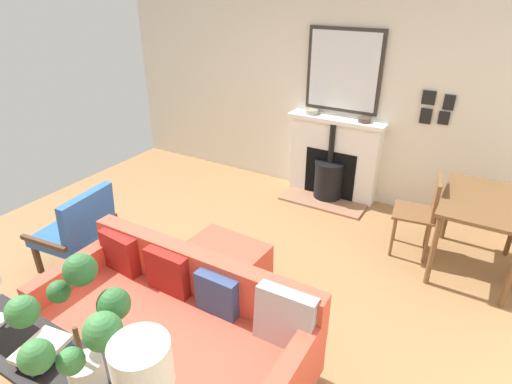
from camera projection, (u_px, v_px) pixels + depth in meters
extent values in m
cube|color=olive|center=(197.00, 295.00, 3.77)|extent=(5.25, 5.78, 0.01)
cube|color=beige|center=(321.00, 80.00, 5.14)|extent=(0.12, 5.78, 2.87)
cube|color=#93664C|center=(322.00, 202.00, 5.30)|extent=(0.38, 1.06, 0.03)
cube|color=white|center=(334.00, 159.00, 5.30)|extent=(0.20, 1.12, 1.00)
cube|color=black|center=(330.00, 173.00, 5.31)|extent=(0.06, 0.65, 0.61)
cylinder|color=black|center=(329.00, 180.00, 5.32)|extent=(0.36, 0.36, 0.46)
cylinder|color=black|center=(330.00, 163.00, 5.21)|extent=(0.38, 0.38, 0.02)
cylinder|color=black|center=(332.00, 143.00, 5.09)|extent=(0.07, 0.07, 0.49)
cube|color=white|center=(336.00, 120.00, 5.04)|extent=(0.25, 1.20, 0.05)
cube|color=#2D2823|center=(344.00, 71.00, 4.87)|extent=(0.04, 0.90, 0.96)
cube|color=silver|center=(343.00, 71.00, 4.85)|extent=(0.01, 0.82, 0.88)
cylinder|color=#9E9384|center=(312.00, 112.00, 5.17)|extent=(0.16, 0.16, 0.05)
torus|color=#9E9384|center=(312.00, 110.00, 5.16)|extent=(0.16, 0.16, 0.01)
cylinder|color=#47382D|center=(364.00, 120.00, 4.87)|extent=(0.15, 0.15, 0.05)
torus|color=#47382D|center=(364.00, 118.00, 4.86)|extent=(0.15, 0.15, 0.01)
cylinder|color=#B2B2B7|center=(55.00, 348.00, 3.16)|extent=(0.04, 0.04, 0.10)
cylinder|color=#B2B2B7|center=(125.00, 294.00, 3.70)|extent=(0.04, 0.04, 0.10)
cylinder|color=#B2B2B7|center=(298.00, 375.00, 2.94)|extent=(0.04, 0.04, 0.10)
cube|color=#D14C38|center=(170.00, 340.00, 2.96)|extent=(0.89, 1.99, 0.31)
cube|color=#D14C38|center=(200.00, 273.00, 3.10)|extent=(0.14, 1.99, 0.36)
cube|color=#D14C38|center=(75.00, 270.00, 3.26)|extent=(0.84, 0.12, 0.19)
cube|color=#D14C38|center=(290.00, 371.00, 2.42)|extent=(0.84, 0.12, 0.19)
cube|color=maroon|center=(121.00, 253.00, 3.36)|extent=(0.15, 0.36, 0.36)
cube|color=maroon|center=(168.00, 273.00, 3.13)|extent=(0.12, 0.36, 0.36)
cube|color=#334775|center=(218.00, 295.00, 2.94)|extent=(0.12, 0.32, 0.32)
cube|color=#99999E|center=(285.00, 319.00, 2.68)|extent=(0.16, 0.40, 0.41)
cylinder|color=#B2B2B7|center=(182.00, 285.00, 3.81)|extent=(0.03, 0.03, 0.09)
cylinder|color=#B2B2B7|center=(233.00, 309.00, 3.54)|extent=(0.03, 0.03, 0.09)
cylinder|color=#B2B2B7|center=(215.00, 258.00, 4.18)|extent=(0.03, 0.03, 0.09)
cylinder|color=#B2B2B7|center=(263.00, 278.00, 3.90)|extent=(0.03, 0.03, 0.09)
cube|color=#D14C38|center=(223.00, 264.00, 3.77)|extent=(0.64, 0.73, 0.31)
cube|color=#4C3321|center=(78.00, 232.00, 4.39)|extent=(0.05, 0.05, 0.33)
cube|color=#4C3321|center=(37.00, 258.00, 3.98)|extent=(0.05, 0.05, 0.33)
cube|color=#4C3321|center=(114.00, 242.00, 4.22)|extent=(0.05, 0.05, 0.33)
cube|color=#4C3321|center=(75.00, 271.00, 3.80)|extent=(0.05, 0.05, 0.33)
cube|color=#2D60B2|center=(73.00, 234.00, 4.01)|extent=(0.66, 0.62, 0.08)
cube|color=#2D60B2|center=(88.00, 216.00, 3.80)|extent=(0.61, 0.18, 0.44)
cube|color=#4C3321|center=(95.00, 211.00, 4.23)|extent=(0.10, 0.53, 0.04)
cube|color=#4C3321|center=(43.00, 243.00, 3.71)|extent=(0.10, 0.53, 0.04)
cube|color=black|center=(16.00, 343.00, 2.79)|extent=(0.04, 0.04, 0.72)
cube|color=black|center=(63.00, 370.00, 2.15)|extent=(0.35, 1.64, 0.03)
cylinder|color=silver|center=(142.00, 364.00, 1.69)|extent=(0.25, 0.25, 0.21)
cylinder|color=silver|center=(87.00, 376.00, 1.99)|extent=(0.17, 0.17, 0.19)
cylinder|color=brown|center=(79.00, 345.00, 1.90)|extent=(0.02, 0.02, 0.22)
sphere|color=#387A3D|center=(36.00, 357.00, 1.66)|extent=(0.14, 0.14, 0.14)
sphere|color=#387A3D|center=(71.00, 361.00, 1.73)|extent=(0.12, 0.12, 0.12)
sphere|color=#387A3D|center=(103.00, 331.00, 1.79)|extent=(0.17, 0.17, 0.17)
sphere|color=#2D6633|center=(114.00, 304.00, 1.92)|extent=(0.16, 0.16, 0.16)
sphere|color=#2D6633|center=(80.00, 270.00, 1.93)|extent=(0.16, 0.16, 0.16)
sphere|color=#2D6633|center=(59.00, 292.00, 1.96)|extent=(0.11, 0.11, 0.11)
sphere|color=#387A3D|center=(22.00, 312.00, 1.77)|extent=(0.14, 0.14, 0.14)
cube|color=#38517F|center=(45.00, 354.00, 2.22)|extent=(0.24, 0.20, 0.02)
cube|color=#38517F|center=(43.00, 352.00, 2.19)|extent=(0.24, 0.17, 0.03)
cube|color=beige|center=(41.00, 348.00, 2.18)|extent=(0.28, 0.23, 0.03)
cylinder|color=brown|center=(448.00, 209.00, 4.43)|extent=(0.05, 0.05, 0.72)
cylinder|color=brown|center=(433.00, 251.00, 3.75)|extent=(0.05, 0.05, 0.72)
cylinder|color=brown|center=(511.00, 273.00, 3.47)|extent=(0.05, 0.05, 0.72)
cube|color=brown|center=(486.00, 202.00, 3.78)|extent=(0.99, 0.72, 0.03)
cylinder|color=brown|center=(396.00, 222.00, 4.46)|extent=(0.04, 0.04, 0.45)
cylinder|color=brown|center=(392.00, 237.00, 4.20)|extent=(0.04, 0.04, 0.45)
cylinder|color=brown|center=(428.00, 228.00, 4.35)|extent=(0.04, 0.04, 0.45)
cylinder|color=brown|center=(426.00, 244.00, 4.09)|extent=(0.04, 0.04, 0.45)
cube|color=brown|center=(414.00, 212.00, 4.17)|extent=(0.45, 0.45, 0.02)
cube|color=brown|center=(437.00, 197.00, 4.02)|extent=(0.36, 0.09, 0.38)
cube|color=black|center=(429.00, 98.00, 4.52)|extent=(0.02, 0.14, 0.15)
cube|color=black|center=(449.00, 102.00, 4.43)|extent=(0.02, 0.11, 0.16)
cube|color=black|center=(426.00, 116.00, 4.61)|extent=(0.02, 0.12, 0.17)
cube|color=black|center=(444.00, 118.00, 4.52)|extent=(0.02, 0.11, 0.14)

